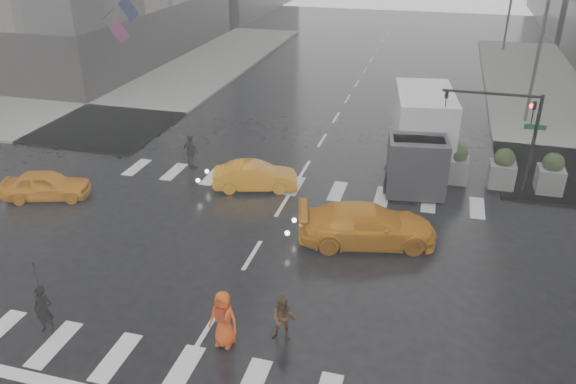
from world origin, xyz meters
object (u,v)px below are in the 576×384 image
(traffic_signal_pole, at_px, (512,122))
(box_truck, at_px, (421,133))
(pedestrian_orange, at_px, (224,319))
(pedestrian_brown, at_px, (283,318))
(taxi_front, at_px, (46,185))
(taxi_mid, at_px, (255,176))

(traffic_signal_pole, distance_m, box_truck, 4.07)
(pedestrian_orange, bearing_deg, box_truck, 77.47)
(box_truck, bearing_deg, pedestrian_brown, -110.88)
(taxi_front, xyz_separation_m, box_truck, (15.36, 7.15, 1.33))
(pedestrian_orange, distance_m, taxi_front, 12.70)
(taxi_front, distance_m, taxi_mid, 9.06)
(pedestrian_brown, height_order, taxi_mid, pedestrian_brown)
(taxi_front, relative_size, taxi_mid, 0.98)
(traffic_signal_pole, relative_size, pedestrian_orange, 2.53)
(taxi_mid, xyz_separation_m, box_truck, (6.92, 3.87, 1.34))
(pedestrian_brown, bearing_deg, taxi_front, 146.51)
(pedestrian_orange, bearing_deg, traffic_signal_pole, 62.63)
(pedestrian_brown, bearing_deg, traffic_signal_pole, 53.24)
(traffic_signal_pole, distance_m, taxi_mid, 11.27)
(traffic_signal_pole, bearing_deg, pedestrian_orange, -123.11)
(traffic_signal_pole, xyz_separation_m, pedestrian_brown, (-6.69, -12.01, -2.48))
(traffic_signal_pole, bearing_deg, box_truck, 162.90)
(traffic_signal_pole, height_order, box_truck, traffic_signal_pole)
(taxi_front, bearing_deg, taxi_mid, -87.41)
(pedestrian_orange, height_order, taxi_front, pedestrian_orange)
(pedestrian_brown, distance_m, taxi_front, 13.75)
(taxi_mid, bearing_deg, traffic_signal_pole, -91.57)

